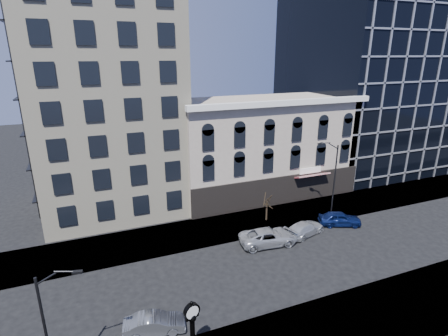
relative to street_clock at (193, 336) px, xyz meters
name	(u,v)px	position (x,y,z in m)	size (l,w,h in m)	color
ground	(220,279)	(4.35, 7.02, -2.09)	(160.00, 160.00, 0.00)	black
sidewalk_far	(191,234)	(4.35, 15.02, -2.03)	(160.00, 6.00, 0.12)	gray
cream_tower	(99,34)	(-1.76, 25.90, 17.23)	(15.90, 15.40, 42.50)	beige
victorian_row	(262,147)	(16.35, 22.91, 3.91)	(22.60, 11.19, 12.50)	#B3A493
glass_office	(364,76)	(36.35, 27.92, 11.91)	(20.00, 20.15, 28.00)	black
street_clock	(193,336)	(0.00, 0.00, 0.00)	(0.99, 0.99, 4.35)	black
street_lamp_near	(53,303)	(-6.70, 0.59, 3.88)	(1.97, 0.69, 7.75)	black
street_lamp_far	(331,160)	(19.42, 13.25, 4.51)	(2.12, 1.02, 8.58)	black
bare_tree_far	(267,199)	(12.83, 14.80, 0.54)	(1.94, 1.94, 3.33)	#2E2417
car_near_b	(154,324)	(-1.60, 3.38, -1.43)	(1.39, 3.98, 1.31)	#595B60
car_far_a	(268,237)	(10.65, 10.40, -1.32)	(2.56, 5.56, 1.54)	#A5A8AD
car_far_b	(305,228)	(14.92, 10.67, -1.41)	(1.90, 4.66, 1.35)	#A5A8AD
car_far_c	(340,219)	(19.53, 11.03, -1.34)	(1.76, 4.38, 1.49)	#0C194C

